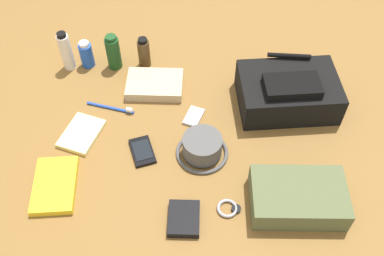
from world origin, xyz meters
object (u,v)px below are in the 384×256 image
object	(u,v)px
cell_phone	(142,151)
bucket_hat	(202,148)
shampoo_bottle	(113,52)
toothpaste_tube	(66,51)
notepad	(82,134)
toiletry_pouch	(298,196)
media_player	(195,117)
toothbrush	(113,108)
backpack	(288,92)
folded_towel	(155,85)
deodorant_spray	(86,54)
wallet	(183,219)
wristwatch	(229,208)
cologne_bottle	(144,53)
paperback_novel	(55,185)

from	to	relation	value
cell_phone	bucket_hat	bearing A→B (deg)	2.91
shampoo_bottle	cell_phone	xyz separation A→B (m)	(0.16, -0.39, -0.06)
toothpaste_tube	notepad	distance (m)	0.35
bucket_hat	cell_phone	bearing A→B (deg)	-177.09
toiletry_pouch	toothpaste_tube	distance (m)	0.97
media_player	toothbrush	world-z (taller)	toothbrush
backpack	toothpaste_tube	xyz separation A→B (m)	(-0.80, 0.13, 0.02)
toothbrush	folded_towel	size ratio (longest dim) A/B	0.86
bucket_hat	deodorant_spray	size ratio (longest dim) A/B	1.57
toiletry_pouch	wallet	size ratio (longest dim) A/B	2.57
shampoo_bottle	cell_phone	bearing A→B (deg)	-67.90
toiletry_pouch	toothbrush	xyz separation A→B (m)	(-0.61, 0.33, -0.03)
toothpaste_tube	cell_phone	xyz separation A→B (m)	(0.33, -0.38, -0.07)
wristwatch	folded_towel	bearing A→B (deg)	120.31
deodorant_spray	cell_phone	distance (m)	0.48
wristwatch	toothbrush	distance (m)	0.55
shampoo_bottle	toothbrush	xyz separation A→B (m)	(0.03, -0.22, -0.06)
media_player	notepad	bearing A→B (deg)	-164.26
cologne_bottle	wristwatch	bearing A→B (deg)	-60.98
cologne_bottle	toothbrush	bearing A→B (deg)	-108.79
paperback_novel	wristwatch	xyz separation A→B (m)	(0.53, -0.04, -0.00)
deodorant_spray	toothbrush	bearing A→B (deg)	-58.26
media_player	shampoo_bottle	bearing A→B (deg)	143.42
toothbrush	wallet	xyz separation A→B (m)	(0.28, -0.41, 0.01)
notepad	folded_towel	bearing A→B (deg)	63.21
media_player	toothbrush	xyz separation A→B (m)	(-0.29, 0.02, 0.00)
shampoo_bottle	paperback_novel	xyz separation A→B (m)	(-0.08, -0.55, -0.06)
cell_phone	toiletry_pouch	bearing A→B (deg)	-17.27
bucket_hat	folded_towel	bearing A→B (deg)	123.97
folded_towel	wallet	bearing A→B (deg)	-74.06
toothbrush	cell_phone	bearing A→B (deg)	-53.79
deodorant_spray	wallet	world-z (taller)	deodorant_spray
cologne_bottle	wallet	world-z (taller)	cologne_bottle
cell_phone	media_player	xyz separation A→B (m)	(0.16, 0.16, -0.00)
toothbrush	wallet	distance (m)	0.50
media_player	wristwatch	size ratio (longest dim) A/B	1.35
bucket_hat	toiletry_pouch	bearing A→B (deg)	-28.90
deodorant_spray	media_player	world-z (taller)	deodorant_spray
cell_phone	shampoo_bottle	bearing A→B (deg)	112.10
cell_phone	notepad	xyz separation A→B (m)	(-0.21, 0.06, 0.00)
backpack	cell_phone	distance (m)	0.54
cell_phone	wallet	world-z (taller)	wallet
toothpaste_tube	cell_phone	size ratio (longest dim) A/B	1.26
deodorant_spray	media_player	distance (m)	0.49
backpack	notepad	xyz separation A→B (m)	(-0.68, -0.19, -0.05)
wallet	shampoo_bottle	bearing A→B (deg)	113.79
notepad	toothpaste_tube	bearing A→B (deg)	126.14
backpack	paperback_novel	xyz separation A→B (m)	(-0.72, -0.40, -0.05)
toiletry_pouch	cologne_bottle	distance (m)	0.77
toothpaste_tube	deodorant_spray	size ratio (longest dim) A/B	1.49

